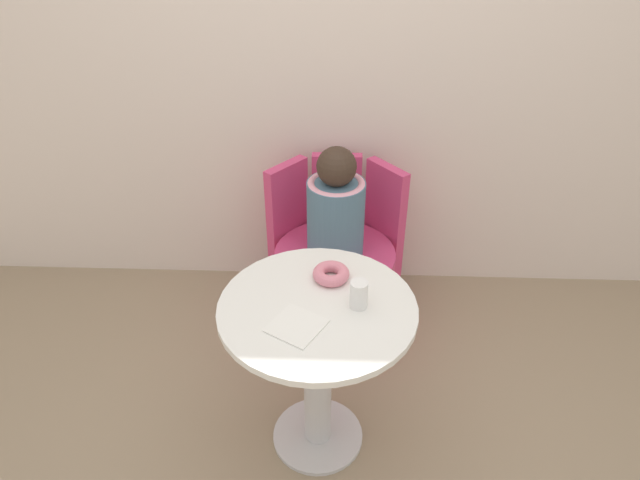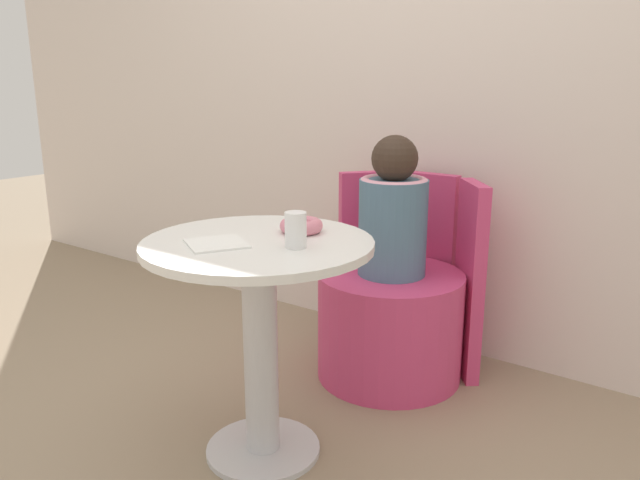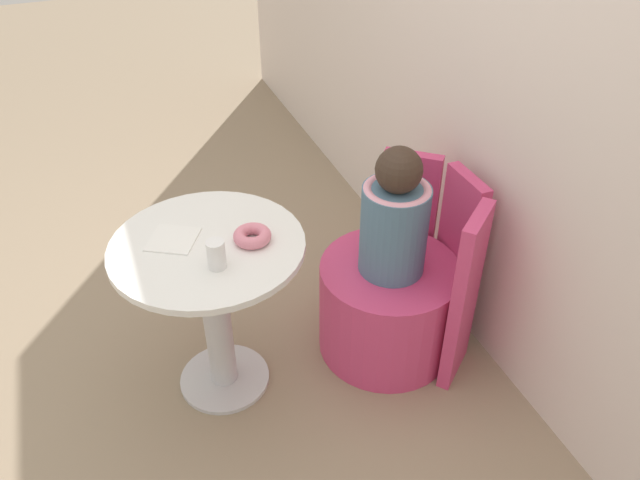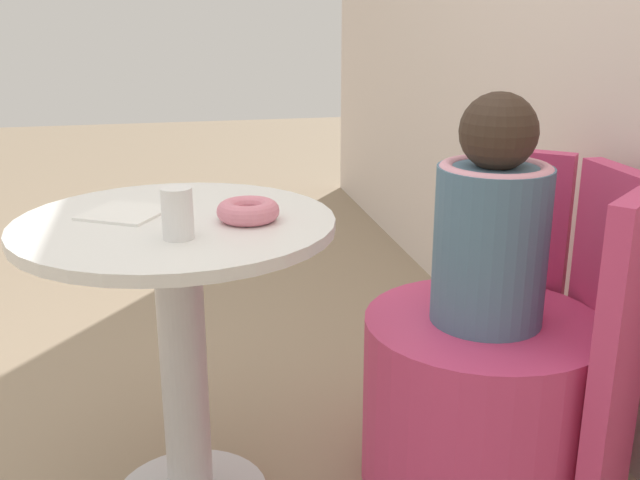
{
  "view_description": "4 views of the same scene",
  "coord_description": "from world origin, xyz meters",
  "px_view_note": "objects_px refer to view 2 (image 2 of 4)",
  "views": [
    {
      "loc": [
        0.04,
        -1.42,
        1.93
      ],
      "look_at": [
        -0.03,
        0.4,
        0.7
      ],
      "focal_mm": 32.0,
      "sensor_mm": 36.0,
      "label": 1
    },
    {
      "loc": [
        1.14,
        -1.26,
        1.14
      ],
      "look_at": [
        -0.01,
        0.31,
        0.63
      ],
      "focal_mm": 35.0,
      "sensor_mm": 36.0,
      "label": 2
    },
    {
      "loc": [
        1.69,
        -0.24,
        1.95
      ],
      "look_at": [
        0.03,
        0.42,
        0.63
      ],
      "focal_mm": 35.0,
      "sensor_mm": 36.0,
      "label": 3
    },
    {
      "loc": [
        1.51,
        0.01,
        1.12
      ],
      "look_at": [
        0.08,
        0.31,
        0.66
      ],
      "focal_mm": 42.0,
      "sensor_mm": 36.0,
      "label": 4
    }
  ],
  "objects_px": {
    "child_figure": "(393,213)",
    "cup": "(296,230)",
    "tub_chair": "(390,325)",
    "round_table": "(260,306)",
    "donut": "(301,226)"
  },
  "relations": [
    {
      "from": "child_figure",
      "to": "cup",
      "type": "bearing_deg",
      "value": -83.0
    },
    {
      "from": "child_figure",
      "to": "tub_chair",
      "type": "bearing_deg",
      "value": -86.42
    },
    {
      "from": "tub_chair",
      "to": "child_figure",
      "type": "height_order",
      "value": "child_figure"
    },
    {
      "from": "child_figure",
      "to": "cup",
      "type": "height_order",
      "value": "child_figure"
    },
    {
      "from": "round_table",
      "to": "cup",
      "type": "bearing_deg",
      "value": 1.77
    },
    {
      "from": "donut",
      "to": "cup",
      "type": "relative_size",
      "value": 1.31
    },
    {
      "from": "tub_chair",
      "to": "donut",
      "type": "relative_size",
      "value": 4.28
    },
    {
      "from": "round_table",
      "to": "tub_chair",
      "type": "height_order",
      "value": "round_table"
    },
    {
      "from": "donut",
      "to": "cup",
      "type": "distance_m",
      "value": 0.18
    },
    {
      "from": "tub_chair",
      "to": "donut",
      "type": "distance_m",
      "value": 0.74
    },
    {
      "from": "round_table",
      "to": "tub_chair",
      "type": "xyz_separation_m",
      "value": [
        0.05,
        0.69,
        -0.28
      ]
    },
    {
      "from": "tub_chair",
      "to": "cup",
      "type": "xyz_separation_m",
      "value": [
        0.08,
        -0.69,
        0.53
      ]
    },
    {
      "from": "child_figure",
      "to": "cup",
      "type": "distance_m",
      "value": 0.7
    },
    {
      "from": "child_figure",
      "to": "donut",
      "type": "height_order",
      "value": "child_figure"
    },
    {
      "from": "round_table",
      "to": "donut",
      "type": "distance_m",
      "value": 0.27
    }
  ]
}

